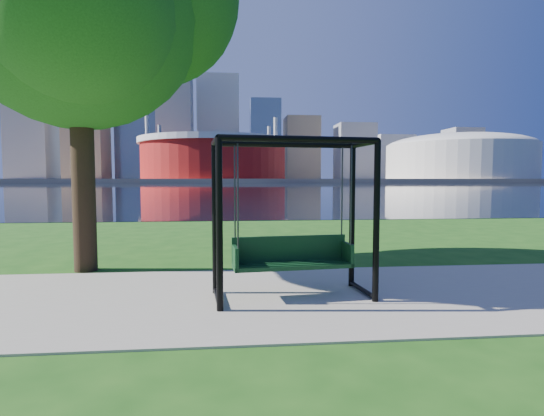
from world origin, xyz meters
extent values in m
plane|color=#1E5114|center=(0.00, 0.00, 0.00)|extent=(900.00, 900.00, 0.00)
cube|color=#9E937F|center=(0.00, -0.50, 0.01)|extent=(120.00, 4.00, 0.03)
cube|color=black|center=(0.00, 102.00, 0.01)|extent=(900.00, 180.00, 0.02)
cube|color=#937F60|center=(0.00, 306.00, 1.00)|extent=(900.00, 228.00, 2.00)
cylinder|color=maroon|center=(-10.00, 235.00, 13.00)|extent=(80.00, 80.00, 22.00)
cylinder|color=silver|center=(-10.00, 235.00, 22.50)|extent=(83.00, 83.00, 3.00)
cylinder|color=silver|center=(22.91, 254.00, 18.00)|extent=(2.00, 2.00, 32.00)
cylinder|color=silver|center=(-42.91, 254.00, 18.00)|extent=(2.00, 2.00, 32.00)
cylinder|color=silver|center=(-42.91, 216.00, 18.00)|extent=(2.00, 2.00, 32.00)
cylinder|color=silver|center=(22.91, 216.00, 18.00)|extent=(2.00, 2.00, 32.00)
cylinder|color=beige|center=(135.00, 235.00, 12.00)|extent=(84.00, 84.00, 20.00)
ellipsoid|color=beige|center=(135.00, 235.00, 21.00)|extent=(84.00, 84.00, 15.12)
cube|color=gray|center=(-140.00, 310.00, 33.00)|extent=(28.00, 28.00, 62.00)
cube|color=#998466|center=(-100.00, 300.00, 46.00)|extent=(26.00, 26.00, 88.00)
cube|color=slate|center=(-70.00, 325.00, 49.50)|extent=(30.00, 24.00, 95.00)
cube|color=gray|center=(-40.00, 305.00, 38.00)|extent=(24.00, 24.00, 72.00)
cube|color=silver|center=(-10.00, 335.00, 42.00)|extent=(32.00, 28.00, 80.00)
cube|color=slate|center=(25.00, 310.00, 31.00)|extent=(22.00, 22.00, 58.00)
cube|color=#998466|center=(55.00, 325.00, 26.00)|extent=(26.00, 26.00, 48.00)
cube|color=gray|center=(95.00, 315.00, 23.00)|extent=(28.00, 24.00, 42.00)
cube|color=silver|center=(135.00, 340.00, 20.00)|extent=(30.00, 26.00, 36.00)
cube|color=gray|center=(185.00, 320.00, 22.00)|extent=(24.00, 24.00, 40.00)
cube|color=#998466|center=(225.00, 335.00, 18.00)|extent=(26.00, 26.00, 32.00)
sphere|color=#998466|center=(-100.00, 300.00, 93.50)|extent=(10.00, 10.00, 10.00)
cylinder|color=black|center=(-0.85, -1.20, 1.24)|extent=(0.11, 0.11, 2.49)
cylinder|color=black|center=(1.52, -0.97, 1.24)|extent=(0.11, 0.11, 2.49)
cylinder|color=black|center=(-0.94, -0.23, 1.24)|extent=(0.11, 0.11, 2.49)
cylinder|color=black|center=(1.42, 0.00, 1.24)|extent=(0.11, 0.11, 2.49)
cylinder|color=black|center=(0.34, -1.08, 2.49)|extent=(2.38, 0.33, 0.10)
cylinder|color=black|center=(0.24, -0.12, 2.49)|extent=(2.38, 0.33, 0.10)
cylinder|color=black|center=(-0.90, -0.72, 2.49)|extent=(0.19, 0.98, 0.10)
cylinder|color=black|center=(-0.90, -0.72, 0.09)|extent=(0.17, 0.98, 0.08)
cylinder|color=black|center=(1.47, -0.48, 2.49)|extent=(0.19, 0.98, 0.10)
cylinder|color=black|center=(1.47, -0.48, 0.09)|extent=(0.17, 0.98, 0.08)
cube|color=black|center=(0.29, -0.60, 0.54)|extent=(1.93, 0.67, 0.06)
cube|color=black|center=(0.27, -0.39, 0.78)|extent=(1.89, 0.24, 0.41)
cube|color=black|center=(-0.62, -0.69, 0.69)|extent=(0.10, 0.49, 0.37)
cube|color=black|center=(1.20, -0.51, 0.69)|extent=(0.10, 0.49, 0.37)
cylinder|color=#323237|center=(-0.58, -0.89, 1.65)|extent=(0.03, 0.03, 1.57)
cylinder|color=#323237|center=(1.20, -0.71, 1.65)|extent=(0.03, 0.03, 1.57)
cylinder|color=#323237|center=(-0.62, -0.49, 1.65)|extent=(0.03, 0.03, 1.57)
cylinder|color=#323237|center=(1.16, -0.31, 1.65)|extent=(0.03, 0.03, 1.57)
cylinder|color=black|center=(-3.70, 1.88, 2.29)|extent=(0.46, 0.46, 4.59)
sphere|color=#1F5318|center=(-3.70, 1.88, 5.42)|extent=(5.01, 5.01, 5.01)
sphere|color=#1F5318|center=(-3.28, 0.73, 4.90)|extent=(3.34, 3.34, 3.34)
camera|label=1|loc=(-0.68, -7.19, 1.91)|focal=28.00mm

